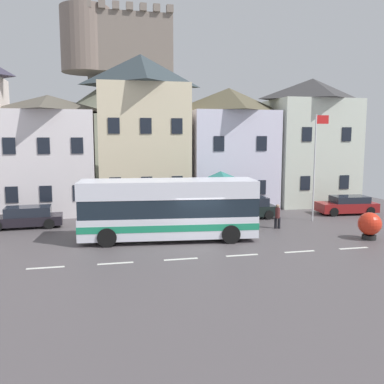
# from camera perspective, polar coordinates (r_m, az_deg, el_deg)

# --- Properties ---
(ground_plane) EXTENTS (40.00, 60.00, 0.07)m
(ground_plane) POSITION_cam_1_polar(r_m,az_deg,el_deg) (22.10, 1.22, -7.36)
(ground_plane) COLOR #514B4D
(townhouse_01) EXTENTS (6.54, 6.98, 8.74)m
(townhouse_01) POSITION_cam_1_polar(r_m,az_deg,el_deg) (33.44, -18.79, 4.94)
(townhouse_01) COLOR white
(townhouse_01) RESTS_ON ground_plane
(townhouse_02) EXTENTS (6.66, 6.45, 11.90)m
(townhouse_02) POSITION_cam_1_polar(r_m,az_deg,el_deg) (33.11, -6.90, 8.00)
(townhouse_02) COLOR beige
(townhouse_02) RESTS_ON ground_plane
(townhouse_03) EXTENTS (6.68, 6.05, 9.53)m
(townhouse_03) POSITION_cam_1_polar(r_m,az_deg,el_deg) (34.33, 4.99, 6.03)
(townhouse_03) COLOR silver
(townhouse_03) RESTS_ON ground_plane
(townhouse_04) EXTENTS (6.77, 5.11, 10.41)m
(townhouse_04) POSITION_cam_1_polar(r_m,az_deg,el_deg) (36.62, 15.88, 6.55)
(townhouse_04) COLOR silver
(townhouse_04) RESTS_ON ground_plane
(hilltop_castle) EXTENTS (41.53, 41.53, 20.94)m
(hilltop_castle) POSITION_cam_1_polar(r_m,az_deg,el_deg) (55.86, -8.67, 9.42)
(hilltop_castle) COLOR #686B58
(hilltop_castle) RESTS_ON ground_plane
(transit_bus) EXTENTS (9.80, 3.54, 3.32)m
(transit_bus) POSITION_cam_1_polar(r_m,az_deg,el_deg) (22.99, -3.23, -2.44)
(transit_bus) COLOR white
(transit_bus) RESTS_ON ground_plane
(bus_shelter) EXTENTS (3.60, 3.60, 3.43)m
(bus_shelter) POSITION_cam_1_polar(r_m,az_deg,el_deg) (27.28, 3.93, 1.71)
(bus_shelter) COLOR #473D33
(bus_shelter) RESTS_ON ground_plane
(parked_car_00) EXTENTS (4.13, 1.95, 1.46)m
(parked_car_00) POSITION_cam_1_polar(r_m,az_deg,el_deg) (29.46, 7.51, -2.19)
(parked_car_00) COLOR black
(parked_car_00) RESTS_ON ground_plane
(parked_car_01) EXTENTS (4.61, 2.00, 1.32)m
(parked_car_01) POSITION_cam_1_polar(r_m,az_deg,el_deg) (28.21, -21.71, -3.23)
(parked_car_01) COLOR black
(parked_car_01) RESTS_ON ground_plane
(parked_car_02) EXTENTS (4.37, 2.19, 1.33)m
(parked_car_02) POSITION_cam_1_polar(r_m,az_deg,el_deg) (32.89, 20.42, -1.68)
(parked_car_02) COLOR maroon
(parked_car_02) RESTS_ON ground_plane
(pedestrian_00) EXTENTS (0.29, 0.32, 1.58)m
(pedestrian_00) POSITION_cam_1_polar(r_m,az_deg,el_deg) (26.13, 6.21, -3.06)
(pedestrian_00) COLOR black
(pedestrian_00) RESTS_ON ground_plane
(pedestrian_01) EXTENTS (0.36, 0.29, 1.52)m
(pedestrian_01) POSITION_cam_1_polar(r_m,az_deg,el_deg) (26.45, 11.59, -3.24)
(pedestrian_01) COLOR black
(pedestrian_01) RESTS_ON ground_plane
(public_bench) EXTENTS (1.57, 0.48, 0.87)m
(public_bench) POSITION_cam_1_polar(r_m,az_deg,el_deg) (29.00, -1.07, -2.76)
(public_bench) COLOR #33473D
(public_bench) RESTS_ON ground_plane
(flagpole) EXTENTS (0.95, 0.10, 7.13)m
(flagpole) POSITION_cam_1_polar(r_m,az_deg,el_deg) (29.12, 16.52, 4.23)
(flagpole) COLOR silver
(flagpole) RESTS_ON ground_plane
(harbour_buoy) EXTENTS (1.26, 1.26, 1.51)m
(harbour_buoy) POSITION_cam_1_polar(r_m,az_deg,el_deg) (25.16, 23.07, -4.12)
(harbour_buoy) COLOR black
(harbour_buoy) RESTS_ON ground_plane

